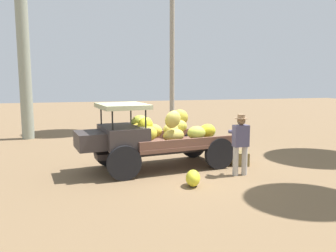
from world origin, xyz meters
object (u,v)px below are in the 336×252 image
(wooden_crate, at_px, (239,158))
(loose_banana_bunch, at_px, (193,178))
(farmer, at_px, (241,141))
(truck, at_px, (151,137))

(wooden_crate, bearing_deg, loose_banana_bunch, 39.05)
(wooden_crate, relative_size, loose_banana_bunch, 1.14)
(farmer, height_order, loose_banana_bunch, farmer)
(wooden_crate, distance_m, loose_banana_bunch, 2.64)
(loose_banana_bunch, bearing_deg, farmer, -158.99)
(farmer, bearing_deg, loose_banana_bunch, 111.65)
(truck, xyz_separation_m, loose_banana_bunch, (-0.65, 1.80, -0.75))
(wooden_crate, xyz_separation_m, loose_banana_bunch, (2.05, 1.66, 0.00))
(truck, height_order, loose_banana_bunch, truck)
(truck, xyz_separation_m, farmer, (-2.17, 1.22, -0.01))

